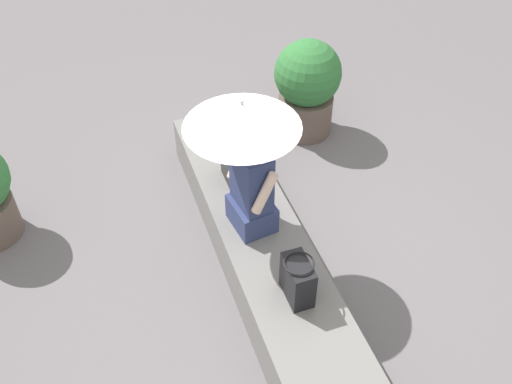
{
  "coord_description": "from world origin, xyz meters",
  "views": [
    {
      "loc": [
        -2.75,
        1.0,
        3.52
      ],
      "look_at": [
        0.03,
        0.02,
        0.75
      ],
      "focal_mm": 39.9,
      "sensor_mm": 36.0,
      "label": 1
    }
  ],
  "objects_px": {
    "person_seated": "(252,186)",
    "parasol": "(242,115)",
    "handbag_black": "(298,280)",
    "magazine": "(225,133)",
    "planter_near": "(307,86)",
    "tote_bag_canvas": "(236,165)"
  },
  "relations": [
    {
      "from": "handbag_black",
      "to": "tote_bag_canvas",
      "type": "bearing_deg",
      "value": 0.96
    },
    {
      "from": "person_seated",
      "to": "parasol",
      "type": "relative_size",
      "value": 0.81
    },
    {
      "from": "parasol",
      "to": "planter_near",
      "type": "xyz_separation_m",
      "value": [
        1.43,
        -1.12,
        -0.88
      ]
    },
    {
      "from": "tote_bag_canvas",
      "to": "planter_near",
      "type": "height_order",
      "value": "planter_near"
    },
    {
      "from": "parasol",
      "to": "handbag_black",
      "type": "relative_size",
      "value": 3.32
    },
    {
      "from": "person_seated",
      "to": "planter_near",
      "type": "relative_size",
      "value": 0.92
    },
    {
      "from": "planter_near",
      "to": "parasol",
      "type": "bearing_deg",
      "value": 141.98
    },
    {
      "from": "planter_near",
      "to": "tote_bag_canvas",
      "type": "bearing_deg",
      "value": 132.06
    },
    {
      "from": "parasol",
      "to": "tote_bag_canvas",
      "type": "bearing_deg",
      "value": -11.08
    },
    {
      "from": "parasol",
      "to": "magazine",
      "type": "bearing_deg",
      "value": -9.79
    },
    {
      "from": "handbag_black",
      "to": "magazine",
      "type": "bearing_deg",
      "value": -2.21
    },
    {
      "from": "person_seated",
      "to": "parasol",
      "type": "bearing_deg",
      "value": 69.99
    },
    {
      "from": "parasol",
      "to": "handbag_black",
      "type": "xyz_separation_m",
      "value": [
        -0.75,
        -0.12,
        -0.83
      ]
    },
    {
      "from": "tote_bag_canvas",
      "to": "magazine",
      "type": "bearing_deg",
      "value": -8.7
    },
    {
      "from": "handbag_black",
      "to": "parasol",
      "type": "bearing_deg",
      "value": 9.25
    },
    {
      "from": "parasol",
      "to": "handbag_black",
      "type": "distance_m",
      "value": 1.12
    },
    {
      "from": "handbag_black",
      "to": "planter_near",
      "type": "relative_size",
      "value": 0.34
    },
    {
      "from": "parasol",
      "to": "tote_bag_canvas",
      "type": "distance_m",
      "value": 1.01
    },
    {
      "from": "person_seated",
      "to": "planter_near",
      "type": "xyz_separation_m",
      "value": [
        1.45,
        -1.07,
        -0.27
      ]
    },
    {
      "from": "planter_near",
      "to": "person_seated",
      "type": "bearing_deg",
      "value": 143.73
    },
    {
      "from": "tote_bag_canvas",
      "to": "magazine",
      "type": "height_order",
      "value": "tote_bag_canvas"
    },
    {
      "from": "magazine",
      "to": "planter_near",
      "type": "xyz_separation_m",
      "value": [
        0.31,
        -0.93,
        0.11
      ]
    }
  ]
}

